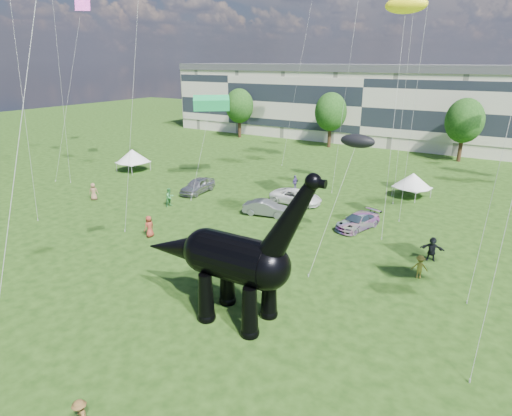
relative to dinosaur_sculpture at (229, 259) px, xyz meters
The scene contains 13 objects.
ground 5.73m from the dinosaur_sculpture, 128.22° to the right, with size 220.00×220.00×0.00m, color #16330C.
terrace_row 59.50m from the dinosaur_sculpture, 100.45° to the left, with size 78.00×11.00×12.00m, color beige.
tree_far_left 59.41m from the dinosaur_sculpture, 123.53° to the left, with size 5.20×5.20×9.44m.
tree_mid_left 51.70m from the dinosaur_sculpture, 106.64° to the left, with size 5.20×5.20×9.44m.
tree_mid_right 49.82m from the dinosaur_sculpture, 83.98° to the left, with size 5.20×5.20×9.44m.
dinosaur_sculpture is the anchor object (origin of this frame).
car_silver 24.49m from the dinosaur_sculpture, 133.70° to the left, with size 1.93×4.79×1.63m, color #AAA9AE.
car_grey 17.05m from the dinosaur_sculpture, 113.71° to the left, with size 1.51×4.34×1.43m, color slate.
car_white 21.02m from the dinosaur_sculpture, 106.62° to the left, with size 2.43×5.27×1.46m, color white.
car_dark 17.03m from the dinosaur_sculpture, 84.30° to the left, with size 1.90×4.68×1.36m, color #595960.
gazebo_near 28.66m from the dinosaur_sculpture, 83.04° to the left, with size 4.91×4.91×2.64m.
gazebo_left 36.64m from the dinosaur_sculpture, 145.53° to the left, with size 4.36×4.36×2.88m.
visitors 11.98m from the dinosaur_sculpture, 105.81° to the left, with size 46.01×43.03×1.89m.
Camera 1 is at (15.22, -13.65, 13.89)m, focal length 30.00 mm.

